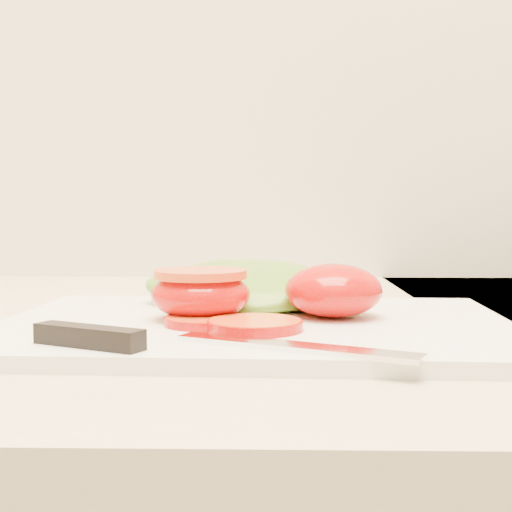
{
  "coord_description": "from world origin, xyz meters",
  "views": [
    {
      "loc": [
        0.03,
        1.09,
        1.02
      ],
      "look_at": [
        0.02,
        1.6,
        0.99
      ],
      "focal_mm": 50.0,
      "sensor_mm": 36.0,
      "label": 1
    }
  ],
  "objects": [
    {
      "name": "cutting_board",
      "position": [
        0.02,
        1.59,
        0.94
      ],
      "size": [
        0.37,
        0.27,
        0.01
      ],
      "primitive_type": "cube",
      "rotation": [
        0.0,
        0.0,
        -0.04
      ],
      "color": "white",
      "rests_on": "counter"
    },
    {
      "name": "tomato_half_dome",
      "position": [
        0.07,
        1.61,
        0.96
      ],
      "size": [
        0.07,
        0.07,
        0.04
      ],
      "primitive_type": "ellipsoid",
      "color": "red",
      "rests_on": "cutting_board"
    },
    {
      "name": "tomato_half_cut",
      "position": [
        -0.02,
        1.59,
        0.96
      ],
      "size": [
        0.07,
        0.07,
        0.04
      ],
      "color": "red",
      "rests_on": "cutting_board"
    },
    {
      "name": "tomato_slice_0",
      "position": [
        0.02,
        1.55,
        0.94
      ],
      "size": [
        0.06,
        0.06,
        0.01
      ],
      "primitive_type": "cylinder",
      "color": "#EE5923",
      "rests_on": "cutting_board"
    },
    {
      "name": "tomato_slice_1",
      "position": [
        -0.02,
        1.57,
        0.94
      ],
      "size": [
        0.05,
        0.05,
        0.01
      ],
      "primitive_type": "cylinder",
      "color": "#EE5923",
      "rests_on": "cutting_board"
    },
    {
      "name": "lettuce_leaf_0",
      "position": [
        0.01,
        1.67,
        0.96
      ],
      "size": [
        0.19,
        0.15,
        0.03
      ],
      "primitive_type": "ellipsoid",
      "rotation": [
        0.0,
        0.0,
        -0.25
      ],
      "color": "#5D9327",
      "rests_on": "cutting_board"
    },
    {
      "name": "lettuce_leaf_1",
      "position": [
        0.05,
        1.67,
        0.95
      ],
      "size": [
        0.14,
        0.11,
        0.03
      ],
      "primitive_type": "ellipsoid",
      "rotation": [
        0.0,
        0.0,
        0.17
      ],
      "color": "#5D9327",
      "rests_on": "cutting_board"
    },
    {
      "name": "knife",
      "position": [
        -0.03,
        1.49,
        0.94
      ],
      "size": [
        0.22,
        0.08,
        0.01
      ],
      "rotation": [
        0.0,
        0.0,
        -0.46
      ],
      "color": "silver",
      "rests_on": "cutting_board"
    }
  ]
}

